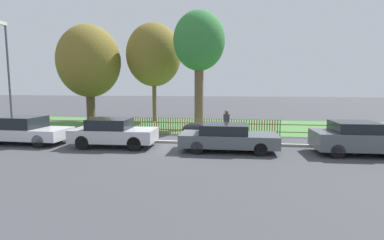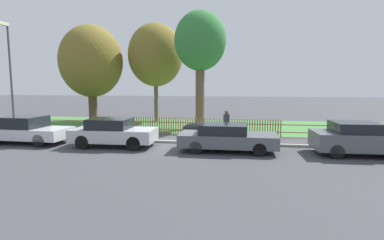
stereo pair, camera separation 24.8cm
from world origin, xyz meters
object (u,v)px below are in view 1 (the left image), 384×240
at_px(parked_car_red_compact, 227,137).
at_px(tree_mid_park, 199,43).
at_px(tree_nearest_kerb, 89,62).
at_px(tree_behind_motorcycle, 154,55).
at_px(street_lamp, 7,67).
at_px(parked_car_navy_estate, 113,132).
at_px(covered_motorcycle, 199,129).
at_px(parked_car_white_van, 358,138).
at_px(pedestrian_by_lamp, 226,124).
at_px(parked_car_black_saloon, 23,130).

height_order(parked_car_red_compact, tree_mid_park, tree_mid_park).
bearing_deg(tree_nearest_kerb, tree_behind_motorcycle, 12.42).
bearing_deg(street_lamp, tree_nearest_kerb, 81.74).
bearing_deg(parked_car_red_compact, parked_car_navy_estate, 178.27).
height_order(parked_car_red_compact, covered_motorcycle, parked_car_red_compact).
distance_m(tree_behind_motorcycle, tree_mid_park, 5.23).
bearing_deg(parked_car_navy_estate, tree_mid_park, 62.01).
distance_m(parked_car_white_van, street_lamp, 18.06).
xyz_separation_m(parked_car_red_compact, pedestrian_by_lamp, (-0.12, 2.36, 0.30)).
bearing_deg(covered_motorcycle, street_lamp, -178.52).
relative_size(parked_car_white_van, tree_mid_park, 0.48).
xyz_separation_m(parked_car_navy_estate, covered_motorcycle, (3.83, 2.40, -0.12)).
distance_m(tree_nearest_kerb, pedestrian_by_lamp, 13.43).
xyz_separation_m(parked_car_white_van, covered_motorcycle, (-7.14, 2.39, -0.13)).
xyz_separation_m(parked_car_navy_estate, parked_car_red_compact, (5.44, -0.12, -0.07)).
relative_size(parked_car_black_saloon, parked_car_navy_estate, 1.12).
bearing_deg(covered_motorcycle, tree_nearest_kerb, 142.52).
bearing_deg(street_lamp, covered_motorcycle, 4.30).
relative_size(parked_car_red_compact, pedestrian_by_lamp, 2.62).
bearing_deg(parked_car_red_compact, tree_behind_motorcycle, 120.73).
relative_size(parked_car_black_saloon, street_lamp, 0.71).
relative_size(parked_car_black_saloon, covered_motorcycle, 2.45).
distance_m(parked_car_red_compact, covered_motorcycle, 2.99).
height_order(tree_behind_motorcycle, pedestrian_by_lamp, tree_behind_motorcycle).
distance_m(parked_car_navy_estate, pedestrian_by_lamp, 5.78).
relative_size(covered_motorcycle, street_lamp, 0.29).
xyz_separation_m(parked_car_white_van, tree_behind_motorcycle, (-11.69, 10.04, 4.58)).
xyz_separation_m(parked_car_black_saloon, tree_nearest_kerb, (-0.85, 8.85, 4.06)).
distance_m(tree_behind_motorcycle, street_lamp, 10.46).
height_order(pedestrian_by_lamp, street_lamp, street_lamp).
bearing_deg(tree_mid_park, parked_car_red_compact, -72.70).
distance_m(covered_motorcycle, tree_behind_motorcycle, 10.07).
relative_size(parked_car_red_compact, parked_car_white_van, 1.15).
xyz_separation_m(parked_car_red_compact, street_lamp, (-12.18, 1.72, 3.30)).
distance_m(parked_car_black_saloon, street_lamp, 4.04).
bearing_deg(parked_car_navy_estate, street_lamp, 164.69).
height_order(parked_car_red_compact, tree_behind_motorcycle, tree_behind_motorcycle).
xyz_separation_m(parked_car_white_van, tree_mid_park, (-7.66, 6.74, 5.02)).
relative_size(parked_car_black_saloon, pedestrian_by_lamp, 2.70).
xyz_separation_m(tree_nearest_kerb, tree_mid_park, (8.97, -2.22, 0.98)).
bearing_deg(tree_nearest_kerb, covered_motorcycle, -34.67).
relative_size(parked_car_white_van, covered_motorcycle, 2.06).
bearing_deg(parked_car_white_van, covered_motorcycle, 159.49).
height_order(parked_car_navy_estate, pedestrian_by_lamp, pedestrian_by_lamp).
bearing_deg(parked_car_white_van, parked_car_black_saloon, 177.64).
relative_size(parked_car_white_van, tree_behind_motorcycle, 0.48).
relative_size(parked_car_navy_estate, covered_motorcycle, 2.19).
bearing_deg(parked_car_navy_estate, tree_behind_motorcycle, 92.23).
height_order(parked_car_black_saloon, tree_behind_motorcycle, tree_behind_motorcycle).
xyz_separation_m(parked_car_navy_estate, tree_mid_park, (3.30, 6.74, 5.04)).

